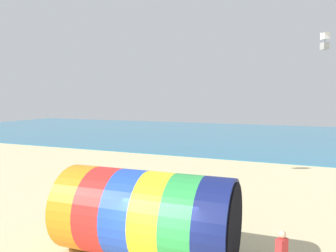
% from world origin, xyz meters
% --- Properties ---
extents(sea, '(120.00, 40.00, 0.10)m').
position_xyz_m(sea, '(0.00, 41.63, 0.05)').
color(sea, teal).
rests_on(sea, ground).
extents(giant_inflatable_tube, '(6.35, 3.31, 3.11)m').
position_xyz_m(giant_inflatable_tube, '(-1.02, 2.38, 1.55)').
color(giant_inflatable_tube, orange).
rests_on(giant_inflatable_tube, ground).
extents(kite_white_box, '(0.59, 0.59, 1.20)m').
position_xyz_m(kite_white_box, '(5.11, 16.74, 9.44)').
color(kite_white_box, white).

